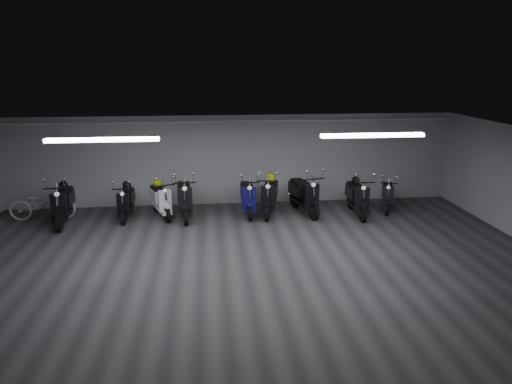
{
  "coord_description": "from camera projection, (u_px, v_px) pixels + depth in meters",
  "views": [
    {
      "loc": [
        -0.74,
        -9.16,
        4.34
      ],
      "look_at": [
        0.48,
        2.5,
        1.05
      ],
      "focal_mm": 32.45,
      "sensor_mm": 36.0,
      "label": 1
    }
  ],
  "objects": [
    {
      "name": "front_wall",
      "position": [
        285.0,
        353.0,
        4.85
      ],
      "size": [
        14.0,
        0.01,
        2.8
      ],
      "primitive_type": "cube",
      "color": "#A3A3A6",
      "rests_on": "ground"
    },
    {
      "name": "helmet_0",
      "position": [
        356.0,
        180.0,
        13.63
      ],
      "size": [
        0.23,
        0.23,
        0.23
      ],
      "primitive_type": "sphere",
      "color": "black",
      "rests_on": "scooter_8"
    },
    {
      "name": "back_wall",
      "position": [
        232.0,
        160.0,
        14.44
      ],
      "size": [
        14.0,
        0.01,
        2.8
      ],
      "primitive_type": "cube",
      "color": "#A3A3A6",
      "rests_on": "ground"
    },
    {
      "name": "helmet_2",
      "position": [
        271.0,
        178.0,
        13.72
      ],
      "size": [
        0.28,
        0.28,
        0.28
      ],
      "primitive_type": "sphere",
      "color": "#BAC10B",
      "rests_on": "scooter_5"
    },
    {
      "name": "scooter_2",
      "position": [
        161.0,
        194.0,
        13.34
      ],
      "size": [
        1.18,
        1.89,
        1.34
      ],
      "primitive_type": null,
      "rotation": [
        0.0,
        0.0,
        0.36
      ],
      "color": "white",
      "rests_on": "floor"
    },
    {
      "name": "scooter_7",
      "position": [
        304.0,
        189.0,
        13.6
      ],
      "size": [
        1.12,
        2.11,
        1.5
      ],
      "primitive_type": null,
      "rotation": [
        0.0,
        0.0,
        0.23
      ],
      "color": "black",
      "rests_on": "floor"
    },
    {
      "name": "scooter_1",
      "position": [
        126.0,
        197.0,
        13.18
      ],
      "size": [
        0.58,
        1.72,
        1.27
      ],
      "primitive_type": null,
      "rotation": [
        0.0,
        0.0,
        -0.01
      ],
      "color": "black",
      "rests_on": "floor"
    },
    {
      "name": "scooter_9",
      "position": [
        388.0,
        191.0,
        13.97
      ],
      "size": [
        1.07,
        1.71,
        1.21
      ],
      "primitive_type": null,
      "rotation": [
        0.0,
        0.0,
        -0.35
      ],
      "color": "black",
      "rests_on": "floor"
    },
    {
      "name": "scooter_0",
      "position": [
        62.0,
        198.0,
        12.72
      ],
      "size": [
        0.82,
        2.03,
        1.48
      ],
      "primitive_type": null,
      "rotation": [
        0.0,
        0.0,
        0.08
      ],
      "color": "black",
      "rests_on": "floor"
    },
    {
      "name": "conduit",
      "position": [
        232.0,
        121.0,
        14.03
      ],
      "size": [
        13.6,
        0.05,
        0.05
      ],
      "primitive_type": "cylinder",
      "rotation": [
        0.0,
        1.57,
        0.0
      ],
      "color": "white",
      "rests_on": "back_wall"
    },
    {
      "name": "scooter_5",
      "position": [
        270.0,
        191.0,
        13.54
      ],
      "size": [
        1.08,
        2.04,
        1.45
      ],
      "primitive_type": null,
      "rotation": [
        0.0,
        0.0,
        -0.23
      ],
      "color": "black",
      "rests_on": "floor"
    },
    {
      "name": "floor",
      "position": [
        246.0,
        270.0,
        10.02
      ],
      "size": [
        14.0,
        10.0,
        0.01
      ],
      "primitive_type": "cube",
      "color": "#323234",
      "rests_on": "ground"
    },
    {
      "name": "bicycle",
      "position": [
        42.0,
        200.0,
        13.08
      ],
      "size": [
        1.82,
        0.71,
        1.16
      ],
      "primitive_type": "imported",
      "rotation": [
        0.0,
        0.0,
        1.62
      ],
      "color": "silver",
      "rests_on": "floor"
    },
    {
      "name": "helmet_3",
      "position": [
        63.0,
        185.0,
        12.9
      ],
      "size": [
        0.25,
        0.25,
        0.25
      ],
      "primitive_type": "sphere",
      "color": "black",
      "rests_on": "scooter_0"
    },
    {
      "name": "helmet_1",
      "position": [
        158.0,
        183.0,
        13.48
      ],
      "size": [
        0.24,
        0.24,
        0.24
      ],
      "primitive_type": "sphere",
      "color": "#C6B80B",
      "rests_on": "scooter_2"
    },
    {
      "name": "scooter_3",
      "position": [
        184.0,
        193.0,
        13.22
      ],
      "size": [
        0.82,
        2.05,
        1.5
      ],
      "primitive_type": null,
      "rotation": [
        0.0,
        0.0,
        0.08
      ],
      "color": "black",
      "rests_on": "floor"
    },
    {
      "name": "fluor_strip_left",
      "position": [
        102.0,
        140.0,
        9.94
      ],
      "size": [
        2.4,
        0.18,
        0.08
      ],
      "primitive_type": "cube",
      "color": "white",
      "rests_on": "ceiling"
    },
    {
      "name": "scooter_4",
      "position": [
        248.0,
        192.0,
        13.54
      ],
      "size": [
        0.63,
        1.86,
        1.39
      ],
      "primitive_type": null,
      "rotation": [
        0.0,
        0.0,
        0.01
      ],
      "color": "navy",
      "rests_on": "floor"
    },
    {
      "name": "ceiling",
      "position": [
        245.0,
        142.0,
        9.26
      ],
      "size": [
        14.0,
        10.0,
        0.01
      ],
      "primitive_type": "cube",
      "color": "slate",
      "rests_on": "ground"
    },
    {
      "name": "helmet_4",
      "position": [
        127.0,
        185.0,
        13.33
      ],
      "size": [
        0.26,
        0.26,
        0.26
      ],
      "primitive_type": "sphere",
      "color": "black",
      "rests_on": "scooter_1"
    },
    {
      "name": "scooter_8",
      "position": [
        358.0,
        192.0,
        13.45
      ],
      "size": [
        0.71,
        1.94,
        1.42
      ],
      "primitive_type": null,
      "rotation": [
        0.0,
        0.0,
        -0.04
      ],
      "color": "black",
      "rests_on": "floor"
    },
    {
      "name": "fluor_strip_right",
      "position": [
        373.0,
        135.0,
        10.54
      ],
      "size": [
        2.4,
        0.18,
        0.08
      ],
      "primitive_type": "cube",
      "color": "white",
      "rests_on": "ceiling"
    }
  ]
}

